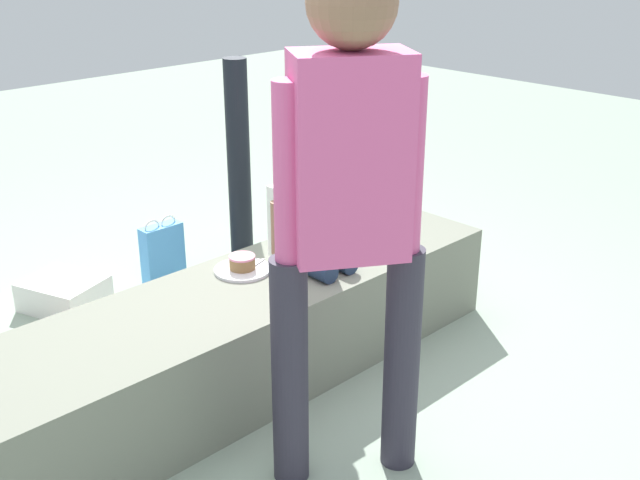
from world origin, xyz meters
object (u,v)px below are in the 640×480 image
object	(u,v)px
cake_plate	(242,266)
cake_box_white	(64,293)
child_seated	(302,212)
water_bottle_far_side	(237,215)
gift_bag	(163,253)
water_bottle_near_gift	(156,318)
adult_standing	(349,191)
party_cup_red	(54,346)

from	to	relation	value
cake_plate	cake_box_white	world-z (taller)	cake_plate
child_seated	water_bottle_far_side	world-z (taller)	child_seated
gift_bag	water_bottle_near_gift	distance (m)	0.58
adult_standing	cake_box_white	world-z (taller)	adult_standing
child_seated	cake_plate	size ratio (longest dim) A/B	2.16
adult_standing	party_cup_red	xyz separation A→B (m)	(-0.35, 1.31, -0.90)
water_bottle_far_side	child_seated	bearing A→B (deg)	-117.52
child_seated	adult_standing	distance (m)	0.84
child_seated	cake_box_white	size ratio (longest dim) A/B	1.43
cake_plate	water_bottle_far_side	world-z (taller)	cake_plate
gift_bag	water_bottle_far_side	world-z (taller)	gift_bag
gift_bag	water_bottle_near_gift	bearing A→B (deg)	-126.90
adult_standing	party_cup_red	size ratio (longest dim) A/B	14.87
cake_plate	gift_bag	bearing A→B (deg)	77.54
water_bottle_near_gift	cake_plate	bearing A→B (deg)	-68.51
adult_standing	gift_bag	bearing A→B (deg)	76.37
child_seated	cake_box_white	distance (m)	1.28
party_cup_red	cake_box_white	world-z (taller)	cake_box_white
cake_plate	party_cup_red	xyz separation A→B (m)	(-0.55, 0.56, -0.36)
adult_standing	cake_plate	size ratio (longest dim) A/B	7.01
water_bottle_far_side	party_cup_red	size ratio (longest dim) A/B	1.97
adult_standing	cake_plate	world-z (taller)	adult_standing
party_cup_red	water_bottle_near_gift	bearing A→B (deg)	-21.91
child_seated	adult_standing	bearing A→B (deg)	-123.17
cake_box_white	cake_plate	bearing A→B (deg)	-72.31
cake_plate	water_bottle_near_gift	xyz separation A→B (m)	(-0.16, 0.40, -0.32)
gift_bag	water_bottle_far_side	distance (m)	0.72
water_bottle_near_gift	water_bottle_far_side	world-z (taller)	water_bottle_far_side
water_bottle_near_gift	cake_box_white	size ratio (longest dim) A/B	0.60
gift_bag	water_bottle_far_side	size ratio (longest dim) A/B	1.58
cake_plate	gift_bag	distance (m)	0.92
adult_standing	gift_bag	xyz separation A→B (m)	(0.39, 1.61, -0.80)
child_seated	water_bottle_near_gift	size ratio (longest dim) A/B	2.39
party_cup_red	cake_box_white	xyz separation A→B (m)	(0.25, 0.38, 0.02)
adult_standing	cake_plate	bearing A→B (deg)	75.03
water_bottle_near_gift	party_cup_red	size ratio (longest dim) A/B	1.91
water_bottle_near_gift	party_cup_red	world-z (taller)	water_bottle_near_gift
child_seated	party_cup_red	xyz separation A→B (m)	(-0.77, 0.66, -0.55)
child_seated	cake_plate	distance (m)	0.31
water_bottle_far_side	cake_box_white	size ratio (longest dim) A/B	0.62
child_seated	cake_plate	bearing A→B (deg)	154.61
gift_bag	water_bottle_near_gift	xyz separation A→B (m)	(-0.35, -0.46, -0.05)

